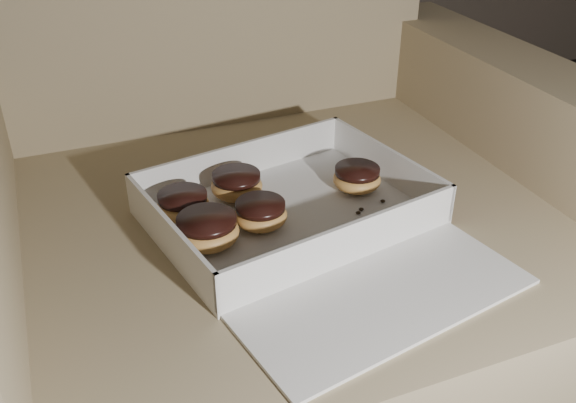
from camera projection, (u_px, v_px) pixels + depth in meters
The scene contains 12 objects.
armchair at pixel (269, 255), 1.07m from camera, with size 0.99×0.84×1.04m.
bakery_box at pixel (305, 223), 0.88m from camera, with size 0.44×0.49×0.06m.
donut_a at pixel (357, 178), 0.96m from camera, with size 0.07×0.07×0.04m.
donut_b at pixel (183, 204), 0.89m from camera, with size 0.07×0.07×0.04m.
donut_c at pixel (237, 184), 0.94m from camera, with size 0.08×0.08×0.04m.
donut_d at pixel (207, 230), 0.83m from camera, with size 0.08×0.08×0.04m.
donut_e at pixel (261, 213), 0.87m from camera, with size 0.07×0.07×0.04m.
crumb_a at pixel (383, 201), 0.93m from camera, with size 0.01×0.01×0.00m, color black.
crumb_b at pixel (265, 231), 0.87m from camera, with size 0.01×0.01×0.00m, color black.
crumb_c at pixel (361, 209), 0.91m from camera, with size 0.01×0.01×0.00m, color black.
crumb_d at pixel (260, 232), 0.86m from camera, with size 0.01×0.01×0.00m, color black.
crumb_e at pixel (358, 213), 0.90m from camera, with size 0.01×0.01×0.00m, color black.
Camera 1 is at (-0.87, 0.10, 0.96)m, focal length 40.00 mm.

